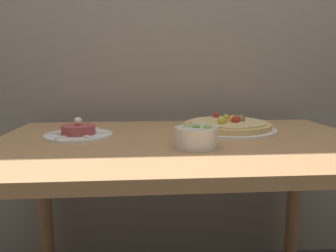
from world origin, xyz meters
name	(u,v)px	position (x,y,z in m)	size (l,w,h in m)	color
dining_table	(183,167)	(0.00, 0.40, 0.63)	(1.26, 0.81, 0.73)	#AD7F51
pizza_plate	(227,126)	(0.19, 0.55, 0.75)	(0.37, 0.37, 0.06)	white
tartare_plate	(78,133)	(-0.36, 0.47, 0.75)	(0.23, 0.23, 0.07)	white
small_bowl	(196,137)	(0.02, 0.28, 0.76)	(0.13, 0.13, 0.07)	silver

